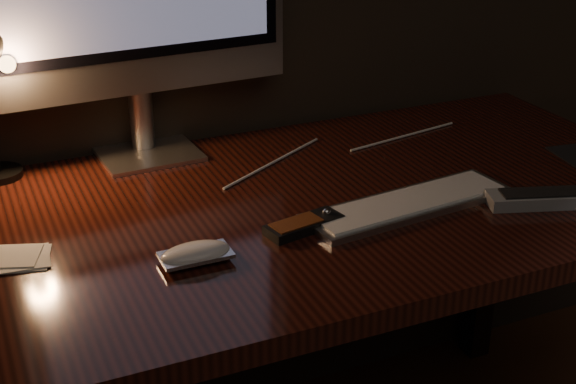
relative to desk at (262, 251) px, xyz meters
name	(u,v)px	position (x,y,z in m)	size (l,w,h in m)	color
desk	(262,251)	(0.00, 0.00, 0.00)	(1.60, 0.75, 0.75)	black
keyboard	(409,203)	(0.22, -0.17, 0.14)	(0.40, 0.11, 0.01)	silver
mouse	(196,256)	(-0.19, -0.21, 0.14)	(0.11, 0.06, 0.02)	white
media_remote	(304,224)	(0.01, -0.18, 0.14)	(0.14, 0.08, 0.03)	black
tv_remote	(550,198)	(0.45, -0.27, 0.14)	(0.23, 0.13, 0.03)	gray
papers	(7,259)	(-0.46, -0.09, 0.13)	(0.13, 0.09, 0.01)	white
cable	(343,151)	(0.23, 0.11, 0.13)	(0.01, 0.01, 0.61)	white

